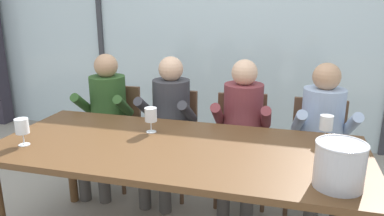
{
  "coord_description": "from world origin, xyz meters",
  "views": [
    {
      "loc": [
        0.65,
        -2.04,
        1.65
      ],
      "look_at": [
        0.0,
        0.35,
        0.93
      ],
      "focal_mm": 34.34,
      "sensor_mm": 36.0,
      "label": 1
    }
  ],
  "objects_px": {
    "person_charcoal_jacket": "(168,118)",
    "wine_glass_by_left_taster": "(151,116)",
    "wine_glass_center_pour": "(326,124)",
    "dining_table": "(177,157)",
    "chair_near_curtain": "(116,127)",
    "wine_glass_near_bucket": "(22,127)",
    "ice_bucket_primary": "(340,164)",
    "person_olive_shirt": "(105,113)",
    "chair_left_of_center": "(171,132)",
    "chair_right_of_center": "(317,146)",
    "chair_center": "(241,138)",
    "person_pale_blue_shirt": "(323,131)",
    "person_maroon_top": "(242,124)"
  },
  "relations": [
    {
      "from": "chair_right_of_center",
      "to": "person_charcoal_jacket",
      "type": "xyz_separation_m",
      "value": [
        -1.23,
        -0.12,
        0.17
      ]
    },
    {
      "from": "chair_center",
      "to": "person_olive_shirt",
      "type": "relative_size",
      "value": 0.74
    },
    {
      "from": "ice_bucket_primary",
      "to": "wine_glass_near_bucket",
      "type": "relative_size",
      "value": 1.41
    },
    {
      "from": "person_olive_shirt",
      "to": "ice_bucket_primary",
      "type": "relative_size",
      "value": 4.91
    },
    {
      "from": "chair_right_of_center",
      "to": "chair_near_curtain",
      "type": "bearing_deg",
      "value": -176.21
    },
    {
      "from": "wine_glass_near_bucket",
      "to": "person_pale_blue_shirt",
      "type": "bearing_deg",
      "value": 28.43
    },
    {
      "from": "person_charcoal_jacket",
      "to": "person_maroon_top",
      "type": "xyz_separation_m",
      "value": [
        0.63,
        -0.0,
        0.0
      ]
    },
    {
      "from": "wine_glass_center_pour",
      "to": "dining_table",
      "type": "bearing_deg",
      "value": -159.6
    },
    {
      "from": "dining_table",
      "to": "wine_glass_by_left_taster",
      "type": "height_order",
      "value": "wine_glass_by_left_taster"
    },
    {
      "from": "person_charcoal_jacket",
      "to": "ice_bucket_primary",
      "type": "height_order",
      "value": "person_charcoal_jacket"
    },
    {
      "from": "chair_right_of_center",
      "to": "person_charcoal_jacket",
      "type": "distance_m",
      "value": 1.24
    },
    {
      "from": "person_charcoal_jacket",
      "to": "person_pale_blue_shirt",
      "type": "xyz_separation_m",
      "value": [
        1.25,
        0.0,
        0.0
      ]
    },
    {
      "from": "dining_table",
      "to": "person_olive_shirt",
      "type": "distance_m",
      "value": 1.2
    },
    {
      "from": "dining_table",
      "to": "chair_center",
      "type": "relative_size",
      "value": 2.61
    },
    {
      "from": "chair_left_of_center",
      "to": "wine_glass_by_left_taster",
      "type": "bearing_deg",
      "value": -81.3
    },
    {
      "from": "chair_right_of_center",
      "to": "wine_glass_by_left_taster",
      "type": "bearing_deg",
      "value": -144.92
    },
    {
      "from": "chair_right_of_center",
      "to": "person_olive_shirt",
      "type": "xyz_separation_m",
      "value": [
        -1.82,
        -0.12,
        0.17
      ]
    },
    {
      "from": "person_olive_shirt",
      "to": "wine_glass_by_left_taster",
      "type": "relative_size",
      "value": 6.94
    },
    {
      "from": "chair_left_of_center",
      "to": "person_pale_blue_shirt",
      "type": "bearing_deg",
      "value": -3.65
    },
    {
      "from": "ice_bucket_primary",
      "to": "person_charcoal_jacket",
      "type": "bearing_deg",
      "value": 139.37
    },
    {
      "from": "chair_right_of_center",
      "to": "dining_table",
      "type": "bearing_deg",
      "value": -131.25
    },
    {
      "from": "person_olive_shirt",
      "to": "wine_glass_near_bucket",
      "type": "relative_size",
      "value": 6.94
    },
    {
      "from": "person_pale_blue_shirt",
      "to": "person_olive_shirt",
      "type": "bearing_deg",
      "value": 174.27
    },
    {
      "from": "ice_bucket_primary",
      "to": "wine_glass_center_pour",
      "type": "height_order",
      "value": "ice_bucket_primary"
    },
    {
      "from": "chair_left_of_center",
      "to": "person_maroon_top",
      "type": "distance_m",
      "value": 0.67
    },
    {
      "from": "chair_left_of_center",
      "to": "person_pale_blue_shirt",
      "type": "relative_size",
      "value": 0.74
    },
    {
      "from": "person_charcoal_jacket",
      "to": "wine_glass_by_left_taster",
      "type": "relative_size",
      "value": 6.94
    },
    {
      "from": "chair_near_curtain",
      "to": "person_olive_shirt",
      "type": "xyz_separation_m",
      "value": [
        -0.02,
        -0.13,
        0.17
      ]
    },
    {
      "from": "wine_glass_by_left_taster",
      "to": "wine_glass_center_pour",
      "type": "distance_m",
      "value": 1.16
    },
    {
      "from": "chair_center",
      "to": "person_charcoal_jacket",
      "type": "relative_size",
      "value": 0.74
    },
    {
      "from": "chair_left_of_center",
      "to": "wine_glass_center_pour",
      "type": "height_order",
      "value": "wine_glass_center_pour"
    },
    {
      "from": "wine_glass_near_bucket",
      "to": "person_olive_shirt",
      "type": "bearing_deg",
      "value": 88.69
    },
    {
      "from": "chair_left_of_center",
      "to": "ice_bucket_primary",
      "type": "xyz_separation_m",
      "value": [
        1.25,
        -1.18,
        0.37
      ]
    },
    {
      "from": "chair_center",
      "to": "person_olive_shirt",
      "type": "xyz_separation_m",
      "value": [
        -1.2,
        -0.14,
        0.17
      ]
    },
    {
      "from": "chair_near_curtain",
      "to": "wine_glass_near_bucket",
      "type": "height_order",
      "value": "wine_glass_near_bucket"
    },
    {
      "from": "dining_table",
      "to": "chair_left_of_center",
      "type": "height_order",
      "value": "chair_left_of_center"
    },
    {
      "from": "ice_bucket_primary",
      "to": "wine_glass_near_bucket",
      "type": "xyz_separation_m",
      "value": [
        -1.85,
        0.05,
        -0.0
      ]
    },
    {
      "from": "chair_center",
      "to": "wine_glass_center_pour",
      "type": "xyz_separation_m",
      "value": [
        0.62,
        -0.57,
        0.37
      ]
    },
    {
      "from": "person_pale_blue_shirt",
      "to": "ice_bucket_primary",
      "type": "height_order",
      "value": "person_pale_blue_shirt"
    },
    {
      "from": "person_maroon_top",
      "to": "chair_left_of_center",
      "type": "bearing_deg",
      "value": 167.57
    },
    {
      "from": "person_olive_shirt",
      "to": "person_maroon_top",
      "type": "relative_size",
      "value": 1.0
    },
    {
      "from": "chair_right_of_center",
      "to": "wine_glass_center_pour",
      "type": "distance_m",
      "value": 0.67
    },
    {
      "from": "chair_near_curtain",
      "to": "chair_left_of_center",
      "type": "xyz_separation_m",
      "value": [
        0.55,
        -0.02,
        0.0
      ]
    },
    {
      "from": "chair_near_curtain",
      "to": "wine_glass_near_bucket",
      "type": "bearing_deg",
      "value": -93.05
    },
    {
      "from": "chair_center",
      "to": "person_maroon_top",
      "type": "bearing_deg",
      "value": -89.84
    },
    {
      "from": "person_olive_shirt",
      "to": "wine_glass_center_pour",
      "type": "bearing_deg",
      "value": -18.48
    },
    {
      "from": "wine_glass_near_bucket",
      "to": "chair_left_of_center",
      "type": "bearing_deg",
      "value": 61.89
    },
    {
      "from": "chair_left_of_center",
      "to": "person_charcoal_jacket",
      "type": "distance_m",
      "value": 0.21
    },
    {
      "from": "chair_right_of_center",
      "to": "chair_center",
      "type": "bearing_deg",
      "value": -177.44
    },
    {
      "from": "wine_glass_by_left_taster",
      "to": "chair_near_curtain",
      "type": "bearing_deg",
      "value": 132.36
    }
  ]
}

